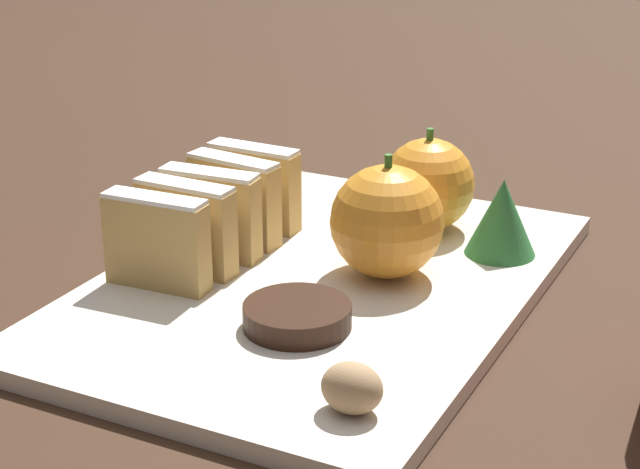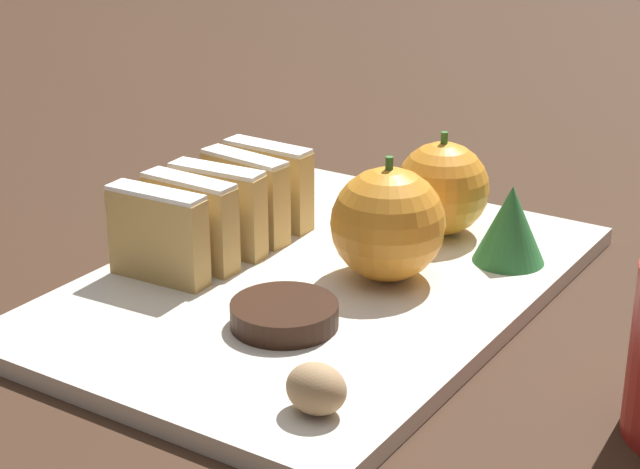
# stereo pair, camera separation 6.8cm
# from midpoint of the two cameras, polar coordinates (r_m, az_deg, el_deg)

# --- Properties ---
(ground_plane) EXTENTS (6.00, 6.00, 0.00)m
(ground_plane) POSITION_cam_midpoint_polar(r_m,az_deg,el_deg) (0.70, -2.80, -3.26)
(ground_plane) COLOR #382316
(serving_platter) EXTENTS (0.26, 0.38, 0.01)m
(serving_platter) POSITION_cam_midpoint_polar(r_m,az_deg,el_deg) (0.70, -2.81, -2.81)
(serving_platter) COLOR silver
(serving_platter) RESTS_ON ground_plane
(stollen_slice_front) EXTENTS (0.07, 0.02, 0.06)m
(stollen_slice_front) POSITION_cam_midpoint_polar(r_m,az_deg,el_deg) (0.68, -11.56, -0.44)
(stollen_slice_front) COLOR tan
(stollen_slice_front) RESTS_ON serving_platter
(stollen_slice_second) EXTENTS (0.07, 0.02, 0.06)m
(stollen_slice_second) POSITION_cam_midpoint_polar(r_m,az_deg,el_deg) (0.70, -9.94, 0.34)
(stollen_slice_second) COLOR tan
(stollen_slice_second) RESTS_ON serving_platter
(stollen_slice_third) EXTENTS (0.07, 0.02, 0.06)m
(stollen_slice_third) POSITION_cam_midpoint_polar(r_m,az_deg,el_deg) (0.72, -8.49, 1.09)
(stollen_slice_third) COLOR tan
(stollen_slice_third) RESTS_ON serving_platter
(stollen_slice_fourth) EXTENTS (0.07, 0.03, 0.06)m
(stollen_slice_fourth) POSITION_cam_midpoint_polar(r_m,az_deg,el_deg) (0.75, -7.21, 1.82)
(stollen_slice_fourth) COLOR tan
(stollen_slice_fourth) RESTS_ON serving_platter
(stollen_slice_fifth) EXTENTS (0.07, 0.02, 0.06)m
(stollen_slice_fifth) POSITION_cam_midpoint_polar(r_m,az_deg,el_deg) (0.77, -6.08, 2.51)
(stollen_slice_fifth) COLOR tan
(stollen_slice_fifth) RESTS_ON serving_platter
(orange_near) EXTENTS (0.07, 0.07, 0.07)m
(orange_near) POSITION_cam_midpoint_polar(r_m,az_deg,el_deg) (0.76, 3.26, 2.64)
(orange_near) COLOR orange
(orange_near) RESTS_ON serving_platter
(orange_far) EXTENTS (0.07, 0.07, 0.08)m
(orange_far) POSITION_cam_midpoint_polar(r_m,az_deg,el_deg) (0.68, 0.75, 0.64)
(orange_far) COLOR orange
(orange_far) RESTS_ON serving_platter
(walnut) EXTENTS (0.03, 0.03, 0.03)m
(walnut) POSITION_cam_midpoint_polar(r_m,az_deg,el_deg) (0.54, -1.93, -8.28)
(walnut) COLOR tan
(walnut) RESTS_ON serving_platter
(chocolate_cookie) EXTENTS (0.06, 0.06, 0.01)m
(chocolate_cookie) POSITION_cam_midpoint_polar(r_m,az_deg,el_deg) (0.63, -4.35, -4.42)
(chocolate_cookie) COLOR black
(chocolate_cookie) RESTS_ON serving_platter
(evergreen_sprig) EXTENTS (0.05, 0.05, 0.05)m
(evergreen_sprig) POSITION_cam_midpoint_polar(r_m,az_deg,el_deg) (0.73, 7.05, 0.88)
(evergreen_sprig) COLOR #2D7538
(evergreen_sprig) RESTS_ON serving_platter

